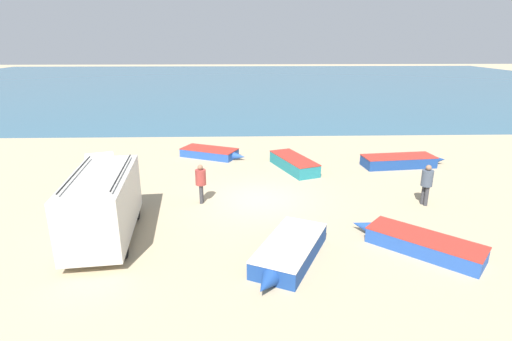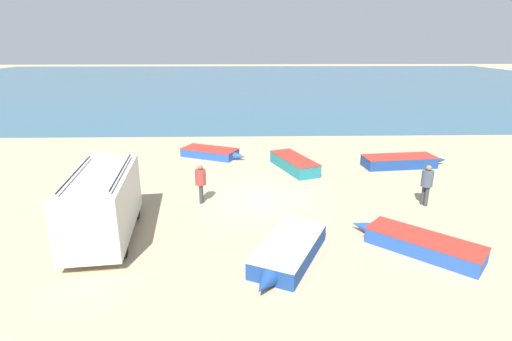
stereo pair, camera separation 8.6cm
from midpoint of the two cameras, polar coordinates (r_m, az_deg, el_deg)
name	(u,v)px [view 1 (the left image)]	position (r m, az deg, el deg)	size (l,w,h in m)	color
ground_plane	(259,200)	(17.57, 0.29, -4.18)	(200.00, 200.00, 0.00)	tan
sea_water	(247,81)	(68.56, -1.31, 12.62)	(120.00, 80.00, 0.01)	#33607A
parked_van	(103,204)	(14.81, -21.16, -4.47)	(2.44, 5.04, 2.50)	beige
fishing_rowboat_0	(292,162)	(21.76, 5.08, 1.15)	(2.44, 4.38, 0.67)	#1E757F
fishing_rowboat_1	(401,161)	(23.45, 19.92, 1.28)	(4.85, 1.80, 0.61)	navy
fishing_rowboat_2	(420,243)	(14.50, 22.18, -9.54)	(3.87, 3.59, 0.55)	#234CA3
fishing_rowboat_3	(100,163)	(23.40, -21.47, 0.95)	(2.48, 3.83, 0.51)	navy
fishing_rowboat_4	(211,153)	(24.01, -6.55, 2.53)	(4.00, 2.68, 0.50)	#234CA3
fishing_rowboat_5	(289,251)	(12.94, 4.51, -11.46)	(2.83, 4.18, 0.60)	navy
fisherman_0	(201,180)	(17.05, -8.04, -1.39)	(0.45, 0.45, 1.71)	#38383D
fisherman_1	(427,181)	(18.11, 23.09, -1.42)	(0.47, 0.47, 1.77)	#38383D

